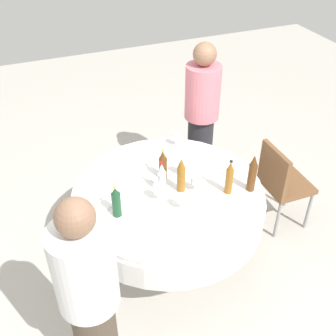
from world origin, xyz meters
The scene contains 21 objects.
ground_plane centered at (0.00, 0.00, 0.00)m, with size 10.00×10.00×0.00m, color #B7B2A8.
dining_table centered at (0.00, 0.00, 0.60)m, with size 1.56×1.56×0.74m.
bottle_amber_left centered at (0.04, 0.09, 0.89)m, with size 0.07×0.07×0.32m.
bottle_amber_near centered at (0.20, 0.43, 0.88)m, with size 0.06×0.06×0.31m.
bottle_clear_south centered at (-0.01, -0.05, 0.87)m, with size 0.07×0.07×0.28m.
bottle_brown_east centered at (0.24, 0.61, 0.90)m, with size 0.07×0.07×0.34m.
bottle_brown_mid centered at (-0.17, 0.02, 0.86)m, with size 0.07×0.07×0.27m.
bottle_dark_green_inner centered at (0.13, -0.46, 0.86)m, with size 0.07×0.07×0.27m.
wine_glass_east centered at (-0.14, 0.18, 0.84)m, with size 0.07×0.07×0.14m.
wine_glass_mid centered at (0.08, -0.12, 0.84)m, with size 0.08×0.08×0.14m.
wine_glass_inner centered at (0.08, 0.20, 0.83)m, with size 0.07×0.07×0.13m.
wine_glass_far centered at (0.24, 0.01, 0.83)m, with size 0.07×0.07×0.13m.
wine_glass_outer centered at (-0.57, 0.31, 0.83)m, with size 0.07×0.07×0.13m.
plate_outer centered at (-0.44, -0.10, 0.75)m, with size 0.21×0.21×0.02m.
plate_west centered at (-0.26, 0.42, 0.75)m, with size 0.26×0.26×0.02m.
spoon_near centered at (0.58, -0.17, 0.74)m, with size 0.18×0.02×0.01m, color silver.
knife_south centered at (0.46, 0.05, 0.74)m, with size 0.18×0.02×0.01m, color silver.
folded_napkin centered at (0.00, -0.57, 0.75)m, with size 0.16×0.16×0.02m, color white.
person_left centered at (-0.86, 0.70, 0.81)m, with size 0.34×0.34×1.56m.
person_near centered at (0.89, -0.83, 0.84)m, with size 0.34×0.34×1.61m.
chair_inner centered at (0.01, 1.10, 0.52)m, with size 0.40×0.40×0.87m.
Camera 1 is at (2.38, -0.95, 2.86)m, focal length 44.58 mm.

